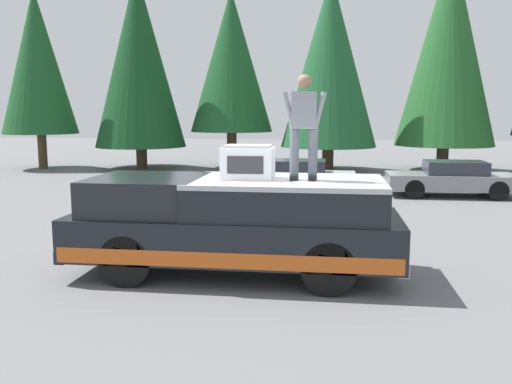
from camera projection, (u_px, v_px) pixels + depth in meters
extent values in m
plane|color=slate|center=(263.00, 273.00, 9.23)|extent=(90.00, 90.00, 0.00)
cube|color=black|center=(235.00, 234.00, 9.08)|extent=(2.00, 5.50, 0.70)
cube|color=#CC5619|center=(235.00, 245.00, 9.10)|extent=(2.01, 5.39, 0.24)
cube|color=black|center=(148.00, 194.00, 9.18)|extent=(1.84, 1.87, 0.60)
cube|color=black|center=(287.00, 200.00, 8.87)|extent=(1.92, 3.19, 0.52)
cube|color=#B7BABF|center=(287.00, 182.00, 8.82)|extent=(1.94, 3.19, 0.08)
cube|color=#232326|center=(85.00, 244.00, 9.47)|extent=(1.96, 0.16, 0.20)
cube|color=#B2B5BA|center=(396.00, 255.00, 8.76)|extent=(1.96, 0.16, 0.20)
cylinder|color=black|center=(127.00, 260.00, 8.49)|extent=(0.30, 0.84, 0.84)
cylinder|color=black|center=(160.00, 236.00, 10.16)|extent=(0.30, 0.84, 0.84)
cylinder|color=black|center=(329.00, 268.00, 8.07)|extent=(0.30, 0.84, 0.84)
cylinder|color=black|center=(329.00, 241.00, 9.74)|extent=(0.30, 0.84, 0.84)
cube|color=silver|center=(248.00, 163.00, 8.86)|extent=(0.64, 0.84, 0.52)
cube|color=#2D2D30|center=(245.00, 165.00, 8.54)|extent=(0.01, 0.59, 0.29)
cube|color=#99999E|center=(248.00, 146.00, 8.81)|extent=(0.58, 0.76, 0.04)
cylinder|color=#4C515B|center=(313.00, 154.00, 8.64)|extent=(0.15, 0.15, 0.84)
cube|color=black|center=(312.00, 178.00, 8.66)|extent=(0.26, 0.11, 0.08)
cylinder|color=#4C515B|center=(294.00, 154.00, 8.68)|extent=(0.15, 0.15, 0.84)
cube|color=black|center=(294.00, 178.00, 8.70)|extent=(0.26, 0.11, 0.08)
cube|color=#9399A3|center=(304.00, 110.00, 8.55)|extent=(0.24, 0.40, 0.58)
sphere|color=#A37A5B|center=(305.00, 81.00, 8.49)|extent=(0.22, 0.22, 0.22)
cylinder|color=#9399A3|center=(319.00, 110.00, 8.49)|extent=(0.09, 0.23, 0.58)
cylinder|color=#9399A3|center=(289.00, 110.00, 8.56)|extent=(0.09, 0.23, 0.58)
cube|color=gray|center=(451.00, 181.00, 17.50)|extent=(1.64, 4.10, 0.50)
cube|color=#282D38|center=(455.00, 168.00, 17.42)|extent=(1.31, 1.89, 0.42)
cylinder|color=black|center=(414.00, 189.00, 16.99)|extent=(0.20, 0.62, 0.62)
cylinder|color=black|center=(408.00, 183.00, 18.40)|extent=(0.20, 0.62, 0.62)
cylinder|color=black|center=(498.00, 191.00, 16.65)|extent=(0.20, 0.62, 0.62)
cylinder|color=black|center=(485.00, 185.00, 18.07)|extent=(0.20, 0.62, 0.62)
cube|color=silver|center=(294.00, 180.00, 17.93)|extent=(1.64, 4.10, 0.50)
cube|color=#282D38|center=(297.00, 166.00, 17.85)|extent=(1.31, 1.89, 0.42)
cylinder|color=black|center=(253.00, 187.00, 17.42)|extent=(0.20, 0.62, 0.62)
cylinder|color=black|center=(259.00, 182.00, 18.83)|extent=(0.20, 0.62, 0.62)
cylinder|color=black|center=(332.00, 189.00, 17.09)|extent=(0.20, 0.62, 0.62)
cylinder|color=black|center=(332.00, 183.00, 18.50)|extent=(0.20, 0.62, 0.62)
cylinder|color=#4C3826|center=(442.00, 158.00, 25.11)|extent=(0.54, 0.54, 1.19)
cone|color=#235B28|center=(448.00, 46.00, 24.35)|extent=(4.51, 4.51, 9.04)
cylinder|color=#4C3826|center=(328.00, 159.00, 25.23)|extent=(0.53, 0.53, 1.12)
cone|color=#1E562D|center=(330.00, 61.00, 24.56)|extent=(4.45, 4.45, 7.83)
cylinder|color=#4C3826|center=(232.00, 150.00, 26.50)|extent=(0.48, 0.48, 1.79)
cone|color=#194C23|center=(231.00, 61.00, 25.86)|extent=(4.01, 4.01, 6.77)
cylinder|color=#4C3826|center=(142.00, 157.00, 26.28)|extent=(0.52, 0.52, 1.06)
cone|color=#14421E|center=(139.00, 59.00, 25.58)|extent=(4.37, 4.37, 8.34)
cylinder|color=#4C3826|center=(43.00, 151.00, 26.00)|extent=(0.42, 0.42, 1.70)
cone|color=#194C23|center=(37.00, 62.00, 25.36)|extent=(3.53, 3.53, 6.82)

